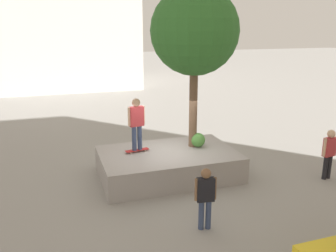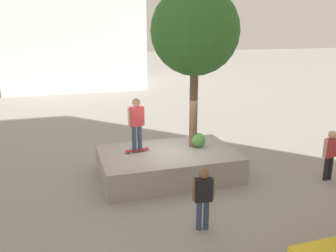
% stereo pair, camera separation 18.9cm
% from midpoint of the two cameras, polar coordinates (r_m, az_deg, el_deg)
% --- Properties ---
extents(ground_plane, '(120.00, 120.00, 0.00)m').
position_cam_midpoint_polar(ground_plane, '(12.40, -0.23, -7.84)').
color(ground_plane, gray).
extents(planter_ledge, '(4.50, 2.89, 0.86)m').
position_cam_midpoint_polar(planter_ledge, '(12.23, -0.45, -6.02)').
color(planter_ledge, gray).
rests_on(planter_ledge, ground).
extents(plaza_tree, '(2.88, 2.88, 5.35)m').
position_cam_midpoint_polar(plaza_tree, '(12.01, 3.77, 14.67)').
color(plaza_tree, brown).
rests_on(plaza_tree, planter_ledge).
extents(boxwood_shrub, '(0.49, 0.49, 0.49)m').
position_cam_midpoint_polar(boxwood_shrub, '(12.55, 4.34, -2.21)').
color(boxwood_shrub, '#4C8C3D').
rests_on(boxwood_shrub, planter_ledge).
extents(skateboard, '(0.82, 0.32, 0.07)m').
position_cam_midpoint_polar(skateboard, '(12.11, -5.34, -3.84)').
color(skateboard, '#A51E1E').
rests_on(skateboard, planter_ledge).
extents(skateboarder, '(0.58, 0.28, 1.75)m').
position_cam_midpoint_polar(skateboarder, '(11.81, -5.46, 0.85)').
color(skateboarder, navy).
rests_on(skateboarder, skateboard).
extents(bystander_watching, '(0.57, 0.26, 1.69)m').
position_cam_midpoint_polar(bystander_watching, '(12.91, 23.75, -3.62)').
color(bystander_watching, black).
rests_on(bystander_watching, ground).
extents(passerby_with_bag, '(0.54, 0.25, 1.62)m').
position_cam_midpoint_polar(passerby_with_bag, '(9.02, 5.32, -10.75)').
color(passerby_with_bag, navy).
rests_on(passerby_with_bag, ground).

